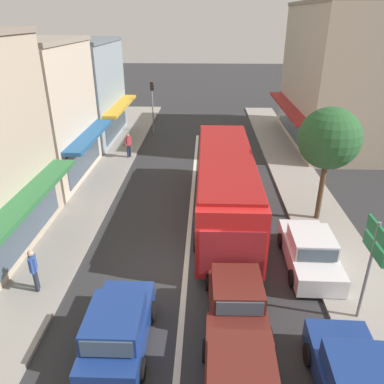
% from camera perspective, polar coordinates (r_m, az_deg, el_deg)
% --- Properties ---
extents(ground_plane, '(140.00, 140.00, 0.00)m').
position_cam_1_polar(ground_plane, '(14.85, -0.92, -11.64)').
color(ground_plane, '#2D2D30').
extents(lane_centre_line, '(0.20, 28.00, 0.01)m').
position_cam_1_polar(lane_centre_line, '(18.20, -0.25, -4.07)').
color(lane_centre_line, silver).
rests_on(lane_centre_line, ground).
extents(sidewalk_left, '(5.20, 44.00, 0.14)m').
position_cam_1_polar(sidewalk_left, '(21.29, -18.62, -0.72)').
color(sidewalk_left, gray).
rests_on(sidewalk_left, ground).
extents(kerb_right, '(2.80, 44.00, 0.12)m').
position_cam_1_polar(kerb_right, '(20.68, 17.43, -1.36)').
color(kerb_right, gray).
rests_on(kerb_right, ground).
extents(shopfront_mid_block, '(8.53, 7.22, 7.87)m').
position_cam_1_polar(shopfront_mid_block, '(23.79, -25.52, 10.74)').
color(shopfront_mid_block, beige).
rests_on(shopfront_mid_block, ground).
extents(shopfront_far_end, '(8.74, 8.30, 7.45)m').
position_cam_1_polar(shopfront_far_end, '(30.96, -18.99, 14.26)').
color(shopfront_far_end, '#84939E').
rests_on(shopfront_far_end, ground).
extents(building_right_far, '(9.43, 11.93, 9.90)m').
position_cam_1_polar(building_right_far, '(30.87, 23.60, 15.86)').
color(building_right_far, '#B2A38E').
rests_on(building_right_far, ground).
extents(city_bus, '(2.79, 10.87, 3.23)m').
position_cam_1_polar(city_bus, '(17.60, 5.07, 1.59)').
color(city_bus, red).
rests_on(city_bus, ground).
extents(sedan_queue_gap_filler, '(1.96, 4.23, 1.47)m').
position_cam_1_polar(sedan_queue_gap_filler, '(12.59, 6.73, -15.89)').
color(sedan_queue_gap_filler, '#561E19').
rests_on(sedan_queue_gap_filler, ground).
extents(hatchback_adjacent_lane_lead, '(1.84, 3.71, 1.54)m').
position_cam_1_polar(hatchback_adjacent_lane_lead, '(11.72, -11.23, -19.79)').
color(hatchback_adjacent_lane_lead, navy).
rests_on(hatchback_adjacent_lane_lead, ground).
extents(parked_sedan_kerb_second, '(1.95, 4.22, 1.47)m').
position_cam_1_polar(parked_sedan_kerb_second, '(15.34, 17.49, -8.63)').
color(parked_sedan_kerb_second, silver).
rests_on(parked_sedan_kerb_second, ground).
extents(traffic_light_downstreet, '(0.33, 0.24, 4.20)m').
position_cam_1_polar(traffic_light_downstreet, '(31.40, -6.06, 13.97)').
color(traffic_light_downstreet, gray).
rests_on(traffic_light_downstreet, ground).
extents(directional_road_sign, '(0.10, 1.40, 3.60)m').
position_cam_1_polar(directional_road_sign, '(12.32, 25.94, -7.86)').
color(directional_road_sign, gray).
rests_on(directional_road_sign, ground).
extents(street_tree_right, '(2.73, 2.73, 5.44)m').
position_cam_1_polar(street_tree_right, '(17.56, 20.19, 7.61)').
color(street_tree_right, brown).
rests_on(street_tree_right, ground).
extents(pedestrian_with_handbag_near, '(0.50, 0.60, 1.63)m').
position_cam_1_polar(pedestrian_with_handbag_near, '(25.87, -9.70, 7.21)').
color(pedestrian_with_handbag_near, '#232838').
rests_on(pedestrian_with_handbag_near, sidewalk_left).
extents(pedestrian_browsing_midblock, '(0.32, 0.55, 1.63)m').
position_cam_1_polar(pedestrian_browsing_midblock, '(14.20, -22.99, -10.61)').
color(pedestrian_browsing_midblock, '#232838').
rests_on(pedestrian_browsing_midblock, sidewalk_left).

